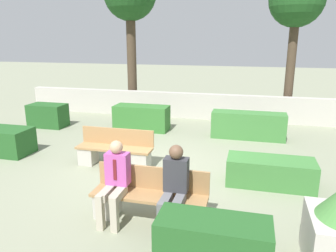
{
  "coord_description": "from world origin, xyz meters",
  "views": [
    {
      "loc": [
        2.05,
        -6.86,
        2.94
      ],
      "look_at": [
        0.16,
        0.5,
        0.9
      ],
      "focal_mm": 35.0,
      "sensor_mm": 36.0,
      "label": 1
    }
  ],
  "objects_px": {
    "person_seated_woman": "(174,184)",
    "tree_center_left": "(297,3)",
    "person_seated_man": "(115,178)",
    "bench_front": "(149,201)",
    "bench_left_side": "(115,152)"
  },
  "relations": [
    {
      "from": "person_seated_woman",
      "to": "tree_center_left",
      "type": "height_order",
      "value": "tree_center_left"
    },
    {
      "from": "person_seated_woman",
      "to": "person_seated_man",
      "type": "bearing_deg",
      "value": -179.91
    },
    {
      "from": "person_seated_man",
      "to": "tree_center_left",
      "type": "distance_m",
      "value": 9.34
    },
    {
      "from": "person_seated_man",
      "to": "bench_front",
      "type": "bearing_deg",
      "value": 14.65
    },
    {
      "from": "bench_left_side",
      "to": "person_seated_man",
      "type": "xyz_separation_m",
      "value": [
        0.99,
        -2.25,
        0.42
      ]
    },
    {
      "from": "bench_left_side",
      "to": "person_seated_man",
      "type": "relative_size",
      "value": 1.35
    },
    {
      "from": "bench_front",
      "to": "person_seated_man",
      "type": "distance_m",
      "value": 0.69
    },
    {
      "from": "bench_left_side",
      "to": "person_seated_woman",
      "type": "distance_m",
      "value": 3.02
    },
    {
      "from": "bench_front",
      "to": "bench_left_side",
      "type": "bearing_deg",
      "value": 125.92
    },
    {
      "from": "bench_front",
      "to": "person_seated_woman",
      "type": "height_order",
      "value": "person_seated_woman"
    },
    {
      "from": "person_seated_man",
      "to": "person_seated_woman",
      "type": "xyz_separation_m",
      "value": [
        0.99,
        0.0,
        0.01
      ]
    },
    {
      "from": "bench_left_side",
      "to": "person_seated_woman",
      "type": "relative_size",
      "value": 1.34
    },
    {
      "from": "bench_left_side",
      "to": "tree_center_left",
      "type": "distance_m",
      "value": 8.17
    },
    {
      "from": "bench_left_side",
      "to": "person_seated_man",
      "type": "bearing_deg",
      "value": -57.77
    },
    {
      "from": "bench_front",
      "to": "bench_left_side",
      "type": "relative_size",
      "value": 1.06
    }
  ]
}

